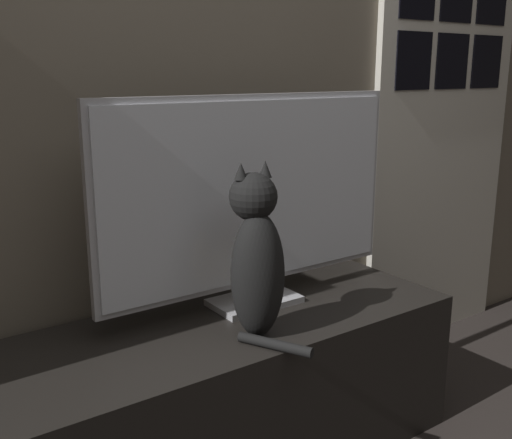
{
  "coord_description": "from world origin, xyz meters",
  "views": [
    {
      "loc": [
        -0.83,
        -0.46,
        1.18
      ],
      "look_at": [
        0.13,
        0.89,
        0.77
      ],
      "focal_mm": 42.0,
      "sensor_mm": 36.0,
      "label": 1
    }
  ],
  "objects": [
    {
      "name": "wall_back",
      "position": [
        0.0,
        1.22,
        1.3
      ],
      "size": [
        4.8,
        0.05,
        2.6
      ],
      "color": "#756B5B",
      "rests_on": "ground_plane"
    },
    {
      "name": "tv_stand",
      "position": [
        0.0,
        0.92,
        0.23
      ],
      "size": [
        1.52,
        0.52,
        0.46
      ],
      "color": "black",
      "rests_on": "ground_plane"
    },
    {
      "name": "cat",
      "position": [
        0.07,
        0.8,
        0.69
      ],
      "size": [
        0.17,
        0.3,
        0.48
      ],
      "rotation": [
        0.0,
        0.0,
        -0.14
      ],
      "color": "black",
      "rests_on": "tv_stand"
    },
    {
      "name": "door",
      "position": [
        1.33,
        1.18,
        1.05
      ],
      "size": [
        0.84,
        0.04,
        2.05
      ],
      "color": "silver",
      "rests_on": "ground_plane"
    },
    {
      "name": "tv",
      "position": [
        0.19,
        0.99,
        0.81
      ],
      "size": [
        1.04,
        0.16,
        0.65
      ],
      "color": "#B7B7BC",
      "rests_on": "tv_stand"
    }
  ]
}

